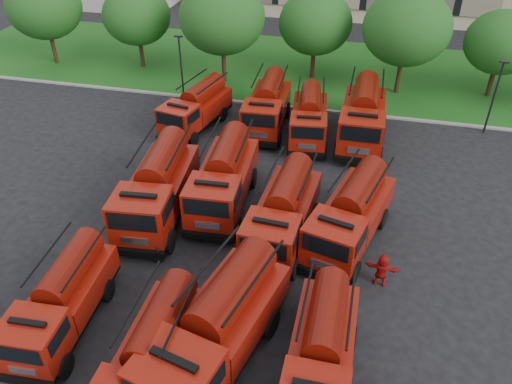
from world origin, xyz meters
TOP-DOWN VIEW (x-y plane):
  - ground at (0.00, 0.00)m, footprint 140.00×140.00m
  - lawn at (0.00, 26.00)m, footprint 70.00×16.00m
  - curb at (0.00, 17.90)m, footprint 70.00×0.30m
  - tree_0 at (-24.00, 22.00)m, footprint 6.30×6.30m
  - tree_1 at (-16.00, 23.00)m, footprint 5.71×5.71m
  - tree_2 at (-8.00, 21.50)m, footprint 6.72×6.72m
  - tree_3 at (-1.00, 24.00)m, footprint 5.88×5.88m
  - tree_4 at (6.00, 22.50)m, footprint 6.55×6.55m
  - tree_5 at (13.00, 23.50)m, footprint 5.46×5.46m
  - lamp_post_0 at (-10.00, 17.20)m, footprint 0.60×0.25m
  - lamp_post_1 at (12.00, 17.20)m, footprint 0.60×0.25m
  - fire_truck_0 at (-6.97, -4.63)m, footprint 2.66×6.49m
  - fire_truck_1 at (-2.29, -6.44)m, footprint 2.52×6.75m
  - fire_truck_2 at (-0.41, -4.83)m, footprint 4.36×8.19m
  - fire_truck_3 at (3.46, -4.72)m, footprint 2.41×6.51m
  - fire_truck_4 at (-6.14, 3.27)m, footprint 3.50×8.04m
  - fire_truck_5 at (-3.10, 5.06)m, footprint 3.13×7.65m
  - fire_truck_6 at (0.59, 2.84)m, footprint 2.99×7.32m
  - fire_truck_7 at (3.83, 3.44)m, footprint 4.20×7.60m
  - fire_truck_8 at (-7.51, 13.24)m, footprint 3.56×6.97m
  - fire_truck_9 at (-2.79, 14.49)m, footprint 2.94×7.30m
  - fire_truck_10 at (0.25, 13.63)m, footprint 3.02×6.84m
  - fire_truck_11 at (3.71, 14.10)m, footprint 2.95×7.92m
  - firefighter_4 at (-4.85, -0.16)m, footprint 0.87×1.00m
  - firefighter_5 at (5.50, 0.74)m, footprint 1.62×0.82m

SIDE VIEW (x-z plane):
  - ground at x=0.00m, z-range 0.00..0.00m
  - firefighter_4 at x=-4.85m, z-range -0.86..0.86m
  - firefighter_5 at x=5.50m, z-range -0.84..0.84m
  - lawn at x=0.00m, z-range 0.00..0.12m
  - curb at x=0.00m, z-range 0.00..0.14m
  - fire_truck_0 at x=-6.97m, z-range 0.01..2.91m
  - fire_truck_3 at x=3.46m, z-range 0.01..2.97m
  - fire_truck_10 at x=0.25m, z-range 0.01..3.03m
  - fire_truck_8 at x=-7.51m, z-range 0.01..3.04m
  - fire_truck_1 at x=-2.29m, z-range 0.01..3.07m
  - fire_truck_6 at x=0.59m, z-range 0.01..3.28m
  - fire_truck_9 at x=-2.79m, z-range 0.01..3.28m
  - fire_truck_7 at x=3.83m, z-range 0.01..3.30m
  - fire_truck_5 at x=-3.10m, z-range 0.01..3.42m
  - fire_truck_2 at x=-0.41m, z-range 0.01..3.56m
  - fire_truck_4 at x=-6.14m, z-range 0.01..3.57m
  - fire_truck_11 at x=3.71m, z-range 0.01..3.61m
  - lamp_post_0 at x=-10.00m, z-range 0.34..5.45m
  - lamp_post_1 at x=12.00m, z-range 0.34..5.45m
  - tree_5 at x=13.00m, z-range 1.01..7.69m
  - tree_1 at x=-16.00m, z-range 1.06..8.04m
  - tree_3 at x=-1.00m, z-range 1.09..8.28m
  - tree_0 at x=-24.00m, z-range 1.17..8.87m
  - tree_4 at x=6.00m, z-range 1.21..9.23m
  - tree_2 at x=-8.00m, z-range 1.25..9.46m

